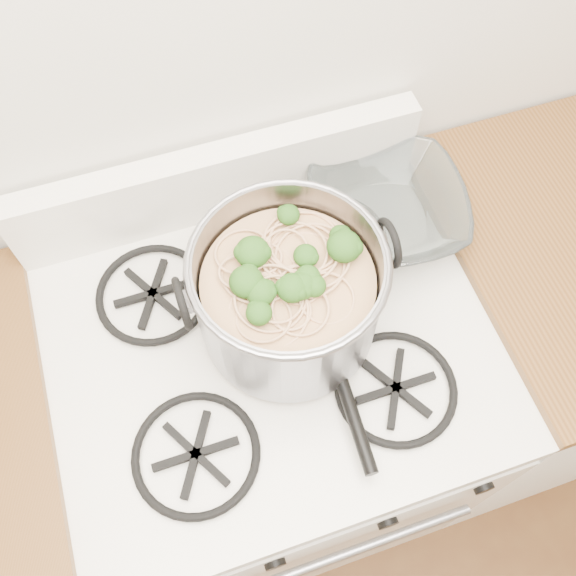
{
  "coord_description": "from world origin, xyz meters",
  "views": [
    {
      "loc": [
        -0.11,
        0.84,
        1.92
      ],
      "look_at": [
        0.04,
        1.28,
        1.04
      ],
      "focal_mm": 40.0,
      "sensor_mm": 36.0,
      "label": 1
    }
  ],
  "objects_px": {
    "gas_range": "(275,421)",
    "spatula": "(324,326)",
    "glass_bowl": "(385,214)",
    "stock_pot": "(288,295)"
  },
  "relations": [
    {
      "from": "stock_pot",
      "to": "spatula",
      "type": "height_order",
      "value": "stock_pot"
    },
    {
      "from": "glass_bowl",
      "to": "spatula",
      "type": "bearing_deg",
      "value": -136.27
    },
    {
      "from": "stock_pot",
      "to": "spatula",
      "type": "xyz_separation_m",
      "value": [
        0.05,
        -0.03,
        -0.08
      ]
    },
    {
      "from": "stock_pot",
      "to": "spatula",
      "type": "relative_size",
      "value": 1.09
    },
    {
      "from": "gas_range",
      "to": "stock_pot",
      "type": "xyz_separation_m",
      "value": [
        0.04,
        0.02,
        0.58
      ]
    },
    {
      "from": "gas_range",
      "to": "glass_bowl",
      "type": "relative_size",
      "value": 8.07
    },
    {
      "from": "gas_range",
      "to": "spatula",
      "type": "bearing_deg",
      "value": -7.51
    },
    {
      "from": "gas_range",
      "to": "glass_bowl",
      "type": "height_order",
      "value": "glass_bowl"
    },
    {
      "from": "spatula",
      "to": "glass_bowl",
      "type": "height_order",
      "value": "glass_bowl"
    },
    {
      "from": "glass_bowl",
      "to": "gas_range",
      "type": "bearing_deg",
      "value": -149.18
    }
  ]
}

